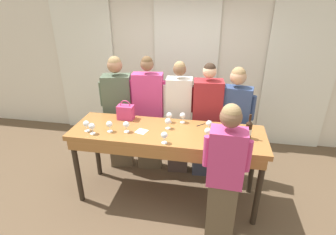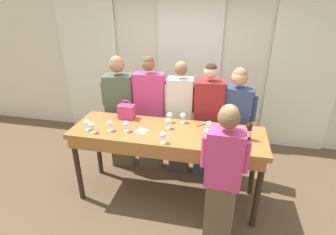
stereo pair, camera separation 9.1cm
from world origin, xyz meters
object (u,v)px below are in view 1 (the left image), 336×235
object	(u,v)px
tasting_bar	(167,139)
wine_glass_back_mid	(86,124)
wine_glass_back_right	(209,124)
guest_olive_jacket	(119,113)
wine_glass_front_left	(168,122)
guest_pink_top	(149,115)
wine_glass_front_mid	(169,116)
wine_glass_center_right	(208,131)
wine_glass_front_right	(109,124)
wine_glass_center_left	(164,135)
wine_glass_center_mid	(92,127)
handbag	(126,112)
wine_glass_by_bottle	(126,125)
guest_striped_shirt	(206,122)
host_pouring	(225,175)
wine_bottle	(249,129)
wine_glass_back_left	(224,137)
guest_cream_sweater	(179,118)
guest_navy_coat	(233,123)
wine_glass_near_host	(183,116)

from	to	relation	value
tasting_bar	wine_glass_back_mid	distance (m)	1.02
wine_glass_back_right	guest_olive_jacket	distance (m)	1.51
wine_glass_front_left	guest_pink_top	bearing A→B (deg)	124.77
wine_glass_front_mid	wine_glass_center_right	xyz separation A→B (m)	(0.52, -0.36, -0.00)
wine_glass_front_right	wine_glass_center_left	size ratio (longest dim) A/B	1.00
wine_glass_front_left	wine_glass_center_mid	xyz separation A→B (m)	(-0.88, -0.31, 0.00)
tasting_bar	handbag	world-z (taller)	handbag
tasting_bar	guest_pink_top	world-z (taller)	guest_pink_top
wine_glass_by_bottle	guest_striped_shirt	bearing A→B (deg)	38.72
host_pouring	wine_glass_back_right	bearing A→B (deg)	106.92
host_pouring	guest_pink_top	bearing A→B (deg)	132.62
wine_bottle	wine_glass_by_bottle	size ratio (longest dim) A/B	2.20
wine_glass_back_left	guest_cream_sweater	bearing A→B (deg)	126.31
wine_glass_front_left	wine_glass_back_mid	xyz separation A→B (m)	(-0.98, -0.25, 0.00)
wine_glass_center_mid	guest_olive_jacket	size ratio (longest dim) A/B	0.08
wine_glass_front_right	wine_glass_center_right	world-z (taller)	same
wine_glass_center_right	guest_cream_sweater	xyz separation A→B (m)	(-0.45, 0.75, -0.21)
tasting_bar	wine_glass_front_right	xyz separation A→B (m)	(-0.70, -0.12, 0.20)
guest_pink_top	guest_navy_coat	size ratio (longest dim) A/B	1.06
guest_olive_jacket	guest_pink_top	xyz separation A→B (m)	(0.48, -0.00, 0.01)
wine_glass_front_right	wine_glass_near_host	world-z (taller)	same
handbag	wine_glass_by_bottle	size ratio (longest dim) A/B	1.94
guest_navy_coat	host_pouring	bearing A→B (deg)	-95.93
wine_bottle	wine_glass_back_mid	xyz separation A→B (m)	(-1.96, -0.18, -0.02)
wine_glass_back_mid	guest_striped_shirt	bearing A→B (deg)	29.91
handbag	wine_glass_front_right	distance (m)	0.40
handbag	wine_glass_near_host	xyz separation A→B (m)	(0.78, 0.03, -0.00)
wine_glass_back_right	guest_cream_sweater	size ratio (longest dim) A/B	0.08
wine_glass_near_host	guest_pink_top	world-z (taller)	guest_pink_top
tasting_bar	wine_bottle	distance (m)	1.00
handbag	wine_glass_center_mid	size ratio (longest dim) A/B	1.94
wine_glass_center_mid	guest_olive_jacket	world-z (taller)	guest_olive_jacket
wine_glass_front_mid	wine_glass_back_mid	size ratio (longest dim) A/B	1.00
wine_glass_front_left	wine_glass_back_left	bearing A→B (deg)	-22.41
guest_cream_sweater	guest_navy_coat	bearing A→B (deg)	0.00
wine_glass_back_right	guest_pink_top	world-z (taller)	guest_pink_top
wine_glass_near_host	guest_olive_jacket	world-z (taller)	guest_olive_jacket
wine_glass_front_mid	wine_glass_center_right	distance (m)	0.63
wine_glass_front_mid	guest_navy_coat	world-z (taller)	guest_navy_coat
guest_navy_coat	wine_glass_near_host	bearing A→B (deg)	-151.67
wine_glass_front_mid	wine_glass_back_right	world-z (taller)	same
handbag	guest_pink_top	xyz separation A→B (m)	(0.21, 0.40, -0.20)
wine_bottle	guest_striped_shirt	xyz separation A→B (m)	(-0.51, 0.65, -0.26)
wine_glass_center_mid	host_pouring	world-z (taller)	host_pouring
wine_bottle	wine_glass_center_right	distance (m)	0.48
wine_glass_front_left	wine_glass_back_left	xyz separation A→B (m)	(0.69, -0.29, 0.00)
tasting_bar	host_pouring	xyz separation A→B (m)	(0.72, -0.55, -0.05)
wine_glass_front_right	wine_glass_back_mid	xyz separation A→B (m)	(-0.29, -0.04, 0.00)
wine_glass_near_host	wine_glass_back_left	bearing A→B (deg)	-42.96
wine_glass_front_left	wine_glass_center_right	distance (m)	0.54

